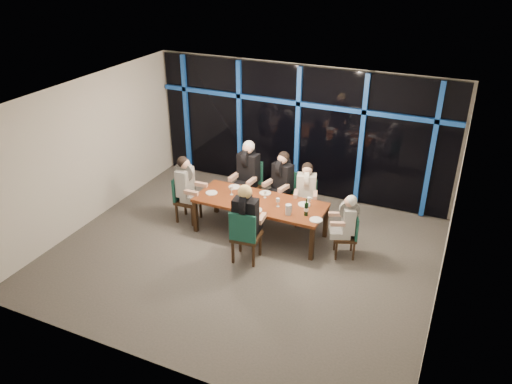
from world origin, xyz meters
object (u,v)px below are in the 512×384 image
water_pitcher (288,210)px  diner_end_left (186,180)px  chair_far_right (306,200)px  chair_near_mid (245,234)px  wine_bottle (306,209)px  diner_far_right (306,185)px  chair_far_mid (284,190)px  chair_far_left (250,182)px  diner_far_mid (282,175)px  diner_end_right (347,217)px  dining_table (260,204)px  diner_near_mid (246,212)px  chair_end_right (349,233)px  chair_end_left (184,196)px  diner_far_left (248,166)px

water_pitcher → diner_end_left: bearing=162.4°
chair_far_right → chair_near_mid: 1.93m
chair_near_mid → wine_bottle: 1.25m
chair_near_mid → diner_far_right: (0.55, 1.78, 0.30)m
diner_far_right → wine_bottle: bearing=-86.4°
chair_near_mid → water_pitcher: 0.97m
chair_far_mid → chair_near_mid: size_ratio=0.93×
chair_far_left → chair_near_mid: chair_near_mid is taller
diner_far_right → wine_bottle: diner_far_right is taller
chair_far_left → diner_far_mid: (0.79, -0.10, 0.36)m
diner_end_left → diner_end_right: size_ratio=1.14×
dining_table → wine_bottle: 1.04m
diner_far_right → diner_near_mid: diner_near_mid is taller
chair_far_left → diner_end_right: bearing=-18.6°
diner_end_left → diner_far_right: bearing=-71.8°
chair_far_right → chair_end_right: chair_far_right is taller
chair_near_mid → wine_bottle: wine_bottle is taller
chair_far_mid → wine_bottle: wine_bottle is taller
chair_near_mid → diner_near_mid: size_ratio=1.03×
diner_far_right → diner_end_right: diner_far_right is taller
chair_far_right → diner_near_mid: (-0.54, -1.77, 0.50)m
chair_end_left → diner_end_right: diner_end_right is taller
diner_far_right → diner_far_left: bearing=158.8°
chair_end_right → diner_far_mid: bearing=-139.4°
diner_end_right → water_pitcher: diner_end_right is taller
chair_far_left → diner_end_right: 2.68m
wine_bottle → diner_far_right: bearing=108.9°
chair_end_left → wine_bottle: size_ratio=2.89×
diner_end_left → diner_end_right: 3.37m
diner_far_left → dining_table: bearing=-48.0°
diner_far_mid → diner_near_mid: diner_near_mid is taller
chair_far_mid → diner_far_right: size_ratio=1.10×
chair_end_left → diner_far_right: diner_far_right is taller
chair_far_mid → diner_near_mid: 1.96m
chair_end_right → diner_far_left: diner_far_left is taller
diner_far_right → diner_end_right: size_ratio=1.08×
chair_far_right → chair_near_mid: size_ratio=0.87×
chair_far_right → diner_end_left: bearing=-172.6°
diner_far_left → diner_end_right: (2.46, -0.96, -0.19)m
chair_far_mid → diner_end_left: bearing=-133.0°
chair_far_left → chair_end_right: size_ratio=1.23×
diner_far_left → chair_end_right: bearing=-15.7°
diner_far_left → diner_end_left: size_ratio=1.08×
chair_end_right → diner_end_right: size_ratio=1.03×
chair_end_right → diner_far_left: size_ratio=0.83×
diner_far_right → diner_end_left: (-2.30, -0.88, 0.05)m
dining_table → diner_far_left: size_ratio=2.49×
diner_far_right → chair_near_mid: bearing=-122.4°
chair_far_right → diner_far_right: size_ratio=1.03×
chair_end_right → diner_far_left: bearing=-131.6°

